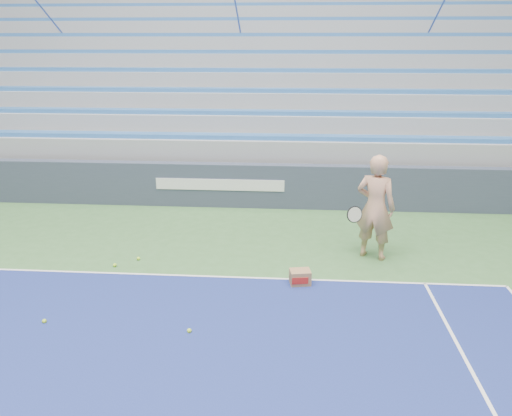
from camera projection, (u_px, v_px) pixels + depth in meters
The scene contains 8 objects.
sponsor_barrier at pixel (221, 185), 12.50m from camera, with size 30.00×0.32×1.10m.
bleachers at pixel (243, 90), 17.32m from camera, with size 31.00×9.15×7.30m.
tennis_player at pixel (375, 207), 9.38m from camera, with size 1.04×0.99×2.03m.
ball_box at pixel (300, 277), 8.58m from camera, with size 0.39×0.33×0.26m.
tennis_ball_0 at pixel (189, 331), 7.18m from camera, with size 0.07×0.07×0.07m, color #BCEA30.
tennis_ball_1 at pixel (44, 321), 7.42m from camera, with size 0.07×0.07×0.07m, color #BCEA30.
tennis_ball_2 at pixel (115, 265), 9.27m from camera, with size 0.07×0.07×0.07m, color #BCEA30.
tennis_ball_3 at pixel (138, 259), 9.55m from camera, with size 0.07×0.07×0.07m, color #BCEA30.
Camera 1 is at (1.77, 3.95, 4.02)m, focal length 35.00 mm.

